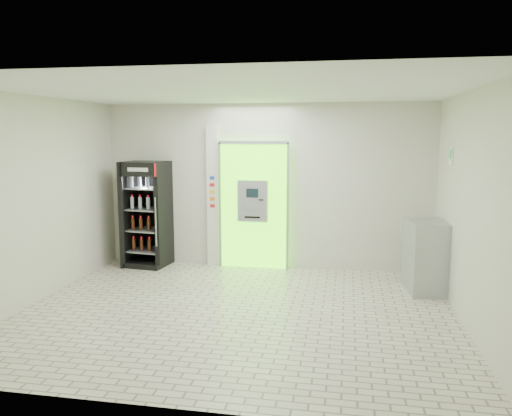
# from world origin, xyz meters

# --- Properties ---
(ground) EXTENTS (6.00, 6.00, 0.00)m
(ground) POSITION_xyz_m (0.00, 0.00, 0.00)
(ground) COLOR beige
(ground) RESTS_ON ground
(room_shell) EXTENTS (6.00, 6.00, 6.00)m
(room_shell) POSITION_xyz_m (0.00, 0.00, 1.84)
(room_shell) COLOR beige
(room_shell) RESTS_ON ground
(atm_assembly) EXTENTS (1.30, 0.24, 2.33)m
(atm_assembly) POSITION_xyz_m (-0.20, 2.41, 1.17)
(atm_assembly) COLOR #51ED0F
(atm_assembly) RESTS_ON ground
(pillar) EXTENTS (0.22, 0.11, 2.60)m
(pillar) POSITION_xyz_m (-0.98, 2.45, 1.30)
(pillar) COLOR silver
(pillar) RESTS_ON ground
(beverage_cooler) EXTENTS (0.81, 0.75, 1.95)m
(beverage_cooler) POSITION_xyz_m (-2.18, 2.17, 0.94)
(beverage_cooler) COLOR black
(beverage_cooler) RESTS_ON ground
(steel_cabinet) EXTENTS (0.66, 0.90, 1.12)m
(steel_cabinet) POSITION_xyz_m (2.71, 1.47, 0.56)
(steel_cabinet) COLOR #999CA0
(steel_cabinet) RESTS_ON ground
(exit_sign) EXTENTS (0.02, 0.22, 0.26)m
(exit_sign) POSITION_xyz_m (2.99, 1.40, 2.12)
(exit_sign) COLOR white
(exit_sign) RESTS_ON room_shell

